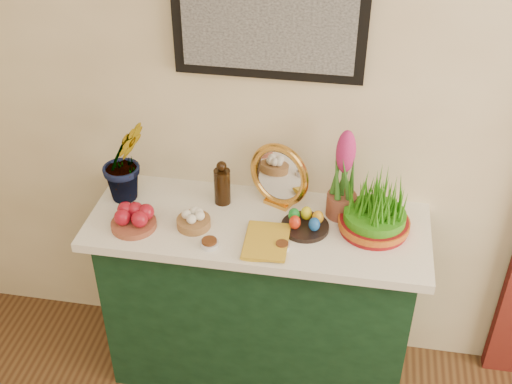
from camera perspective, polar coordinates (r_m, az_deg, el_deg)
sideboard at (r=2.95m, az=0.17°, el=-9.76°), size 1.30×0.45×0.85m
tablecloth at (r=2.65m, az=0.19°, el=-2.93°), size 1.40×0.55×0.04m
hyacinth_green at (r=2.71m, az=-11.72°, el=3.78°), size 0.31×0.31×0.48m
apple_bowl at (r=2.63m, az=-10.87°, el=-2.40°), size 0.21×0.21×0.09m
garlic_basket at (r=2.61m, az=-5.58°, el=-2.49°), size 0.18×0.18×0.08m
vinegar_cruet at (r=2.70m, az=-3.02°, el=0.66°), size 0.07×0.07×0.20m
mirror at (r=2.67m, az=2.05°, el=1.43°), size 0.28×0.17×0.28m
book at (r=2.52m, az=-1.04°, el=-4.21°), size 0.16×0.23×0.03m
spice_dish_left at (r=2.52m, az=-4.17°, el=-4.56°), size 0.07×0.07×0.03m
spice_dish_right at (r=2.50m, az=2.33°, el=-4.80°), size 0.06×0.06×0.03m
egg_plate at (r=2.59m, az=4.40°, el=-2.75°), size 0.21×0.21×0.08m
hyacinth_pink at (r=2.60m, az=7.78°, el=1.19°), size 0.12×0.12×0.40m
wheatgrass_sabzeh at (r=2.58m, az=10.59°, el=-1.50°), size 0.29×0.29×0.23m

